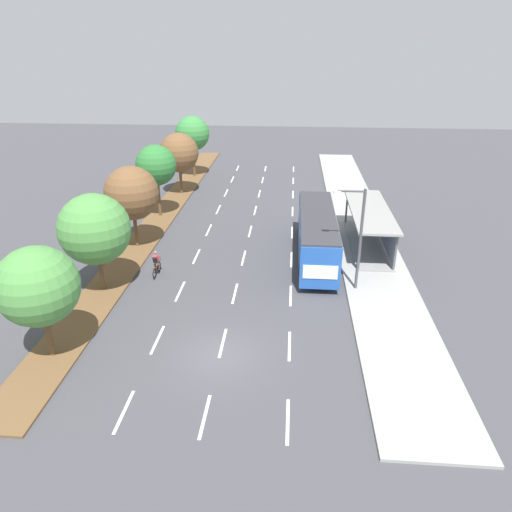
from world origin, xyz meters
TOP-DOWN VIEW (x-y plane):
  - ground_plane at (0.00, 0.00)m, footprint 140.00×140.00m
  - median_strip at (-8.30, 20.00)m, footprint 2.60×52.00m
  - sidewalk_right at (9.25, 20.00)m, footprint 4.50×52.00m
  - lane_divider_left at (-3.50, 16.89)m, footprint 0.14×44.79m
  - lane_divider_center at (0.00, 16.89)m, footprint 0.14×44.79m
  - lane_divider_right at (3.50, 16.89)m, footprint 0.14×44.79m
  - bus_shelter at (9.53, 14.54)m, footprint 2.90×9.94m
  - bus at (5.25, 12.07)m, footprint 2.54×11.29m
  - cyclist at (-5.58, 8.47)m, footprint 0.46×1.82m
  - median_tree_nearest at (-8.35, -0.73)m, footprint 3.86×3.86m
  - median_tree_second at (-8.39, 6.15)m, footprint 4.33×4.33m
  - median_tree_third at (-8.37, 13.03)m, footprint 3.99×3.99m
  - median_tree_fourth at (-8.44, 19.90)m, footprint 3.51×3.51m
  - median_tree_fifth at (-8.05, 26.78)m, footprint 3.92×3.92m
  - median_tree_farthest at (-8.08, 33.66)m, footprint 3.85×3.85m
  - streetlight at (7.42, 7.40)m, footprint 1.91×0.24m

SIDE VIEW (x-z plane):
  - ground_plane at x=0.00m, z-range 0.00..0.00m
  - lane_divider_left at x=-3.50m, z-range 0.00..0.01m
  - lane_divider_center at x=0.00m, z-range 0.00..0.01m
  - lane_divider_right at x=3.50m, z-range 0.00..0.01m
  - median_strip at x=-8.30m, z-range 0.00..0.12m
  - sidewalk_right at x=9.25m, z-range 0.00..0.15m
  - cyclist at x=-5.58m, z-range -0.06..1.65m
  - bus_shelter at x=9.53m, z-range 0.44..3.30m
  - bus at x=5.25m, z-range 0.38..3.75m
  - streetlight at x=7.42m, z-range 0.64..7.14m
  - median_tree_nearest at x=-8.35m, z-range 1.08..6.89m
  - median_tree_second at x=-8.39m, z-range 1.04..7.23m
  - median_tree_third at x=-8.37m, z-range 1.19..7.34m
  - median_tree_fifth at x=-8.05m, z-range 1.21..7.33m
  - median_tree_fourth at x=-8.44m, z-range 1.50..7.81m
  - median_tree_farthest at x=-8.08m, z-range 1.56..8.33m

